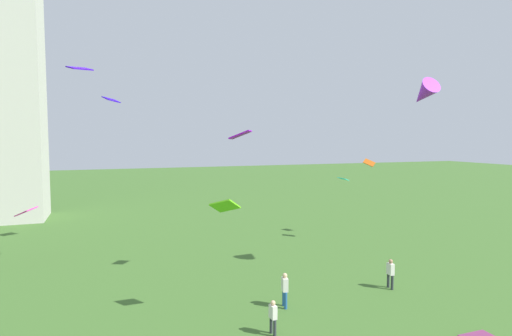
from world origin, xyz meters
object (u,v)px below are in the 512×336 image
Objects in this scene: kite_flying_1 at (225,206)px; kite_flying_3 at (80,68)px; person_2 at (285,288)px; person_1 at (390,272)px; kite_flying_2 at (26,211)px; person_0 at (273,315)px; kite_flying_5 at (111,100)px; kite_flying_4 at (424,94)px; kite_flying_0 at (240,135)px; kite_flying_7 at (343,179)px; kite_flying_6 at (369,163)px.

kite_flying_1 is 15.92m from kite_flying_3.
kite_flying_1 is at bearing -74.90° from person_2.
kite_flying_2 is (-21.03, 13.92, 2.57)m from person_1.
kite_flying_2 reaches higher than person_0.
person_0 is at bearing 71.32° from kite_flying_5.
kite_flying_1 is at bearing 68.84° from kite_flying_5.
kite_flying_0 is at bearing -11.88° from kite_flying_4.
person_1 is 12.12m from kite_flying_0.
kite_flying_3 reaches higher than kite_flying_5.
kite_flying_0 is 13.32m from kite_flying_5.
person_2 reaches higher than person_0.
kite_flying_5 is at bearing -149.86° from kite_flying_3.
kite_flying_1 is 0.65× the size of kite_flying_4.
kite_flying_7 reaches higher than person_1.
person_0 is at bearing 170.21° from kite_flying_2.
kite_flying_7 is (21.87, 1.44, -8.46)m from kite_flying_3.
person_0 is at bearing -65.61° from kite_flying_0.
kite_flying_0 is 0.73× the size of kite_flying_4.
kite_flying_4 is 23.15m from kite_flying_5.
person_2 is 0.83× the size of kite_flying_4.
person_1 reaches higher than person_0.
kite_flying_6 is (20.24, -5.95, -5.11)m from kite_flying_5.
person_1 is (8.69, 2.89, 0.09)m from person_0.
kite_flying_5 reaches higher than person_0.
kite_flying_7 is at bearing 64.55° from kite_flying_0.
person_0 is at bearing -23.55° from person_2.
kite_flying_0 is at bearing 167.60° from person_0.
kite_flying_3 is 22.81m from kite_flying_4.
person_0 is 21.03m from kite_flying_2.
kite_flying_5 is at bearing -32.82° from kite_flying_4.
person_2 is 16.71m from kite_flying_6.
kite_flying_0 is 1.50× the size of kite_flying_7.
kite_flying_4 is at bearing 116.81° from person_1.
person_1 is at bearing 139.60° from kite_flying_7.
person_2 is 5.63m from kite_flying_1.
person_2 is at bearing 118.34° from kite_flying_7.
kite_flying_4 reaches higher than kite_flying_2.
person_2 is at bearing -49.59° from kite_flying_0.
person_0 is 9.16m from person_1.
kite_flying_2 is at bearing -119.58° from person_1.
person_2 is 20.81m from kite_flying_5.
person_1 is at bearing 103.28° from person_0.
kite_flying_4 is at bearing 104.95° from kite_flying_5.
kite_flying_0 reaches higher than kite_flying_2.
kite_flying_0 is (-0.77, 5.03, 8.03)m from person_2.
kite_flying_4 is (10.33, 1.74, 10.61)m from person_2.
kite_flying_0 is 1.10× the size of kite_flying_5.
person_1 is 0.80× the size of kite_flying_4.
kite_flying_4 is at bearing -56.95° from kite_flying_6.
person_2 is 1.27× the size of kite_flying_1.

